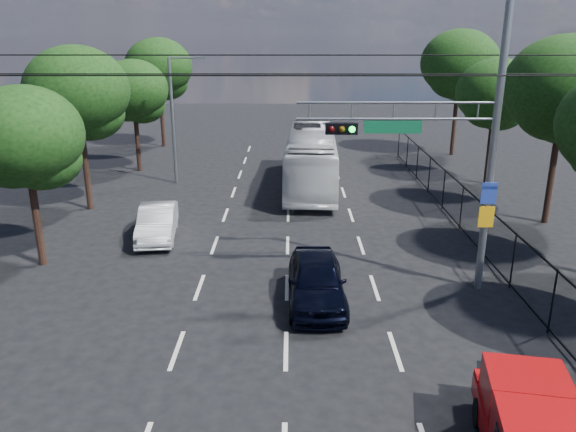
{
  "coord_description": "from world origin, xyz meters",
  "views": [
    {
      "loc": [
        0.12,
        -9.46,
        8.3
      ],
      "look_at": [
        0.04,
        7.31,
        2.8
      ],
      "focal_mm": 35.0,
      "sensor_mm": 36.0,
      "label": 1
    }
  ],
  "objects_px": {
    "white_bus": "(311,159)",
    "navy_hatchback": "(316,280)",
    "white_van": "(157,222)",
    "signal_mast": "(456,135)"
  },
  "relations": [
    {
      "from": "navy_hatchback",
      "to": "white_van",
      "type": "distance_m",
      "value": 8.77
    },
    {
      "from": "white_bus",
      "to": "navy_hatchback",
      "type": "bearing_deg",
      "value": -88.94
    },
    {
      "from": "white_bus",
      "to": "white_van",
      "type": "xyz_separation_m",
      "value": [
        -6.77,
        -8.46,
        -0.88
      ]
    },
    {
      "from": "navy_hatchback",
      "to": "white_bus",
      "type": "relative_size",
      "value": 0.4
    },
    {
      "from": "signal_mast",
      "to": "white_van",
      "type": "height_order",
      "value": "signal_mast"
    },
    {
      "from": "navy_hatchback",
      "to": "white_van",
      "type": "bearing_deg",
      "value": 136.62
    },
    {
      "from": "white_van",
      "to": "signal_mast",
      "type": "bearing_deg",
      "value": -31.42
    },
    {
      "from": "signal_mast",
      "to": "navy_hatchback",
      "type": "height_order",
      "value": "signal_mast"
    },
    {
      "from": "navy_hatchback",
      "to": "white_van",
      "type": "relative_size",
      "value": 1.07
    },
    {
      "from": "navy_hatchback",
      "to": "white_bus",
      "type": "distance_m",
      "value": 14.43
    }
  ]
}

